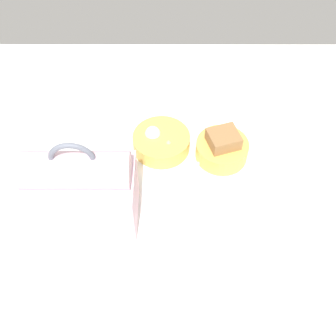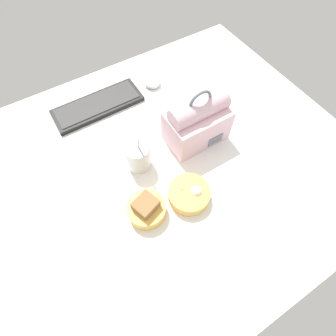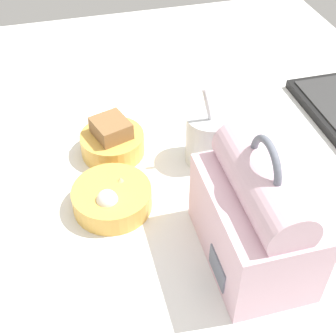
# 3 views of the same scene
# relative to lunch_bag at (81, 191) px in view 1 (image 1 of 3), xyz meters

# --- Properties ---
(desk_surface) EXTENTS (1.40, 1.10, 0.02)m
(desk_surface) POSITION_rel_lunch_bag_xyz_m (-0.19, -0.03, -0.09)
(desk_surface) COLOR white
(desk_surface) RESTS_ON ground
(lunch_bag) EXTENTS (0.21, 0.13, 0.22)m
(lunch_bag) POSITION_rel_lunch_bag_xyz_m (0.00, 0.00, 0.00)
(lunch_bag) COLOR beige
(lunch_bag) RESTS_ON desk_surface
(soup_cup) EXTENTS (0.08, 0.08, 0.16)m
(soup_cup) POSITION_rel_lunch_bag_xyz_m (-0.23, 0.01, -0.03)
(soup_cup) COLOR silver
(soup_cup) RESTS_ON desk_surface
(bento_bowl_sandwich) EXTENTS (0.12, 0.12, 0.07)m
(bento_bowl_sandwich) POSITION_rel_lunch_bag_xyz_m (-0.29, -0.16, -0.06)
(bento_bowl_sandwich) COLOR #EAB24C
(bento_bowl_sandwich) RESTS_ON desk_surface
(bento_bowl_snacks) EXTENTS (0.13, 0.13, 0.06)m
(bento_bowl_snacks) POSITION_rel_lunch_bag_xyz_m (-0.15, -0.18, -0.06)
(bento_bowl_snacks) COLOR #EAB24C
(bento_bowl_snacks) RESTS_ON desk_surface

